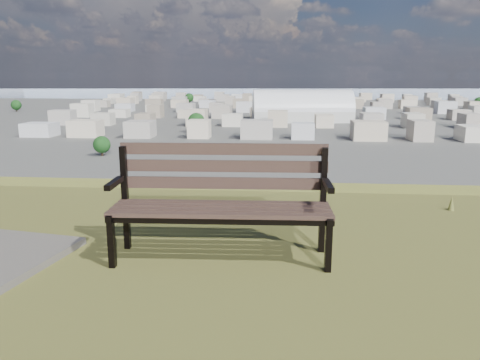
{
  "coord_description": "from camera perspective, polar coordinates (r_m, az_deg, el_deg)",
  "views": [
    {
      "loc": [
        0.26,
        -2.61,
        26.64
      ],
      "look_at": [
        -0.26,
        3.37,
        25.3
      ],
      "focal_mm": 35.0,
      "sensor_mm": 36.0,
      "label": 1
    }
  ],
  "objects": [
    {
      "name": "far_hills",
      "position": [
        1406.87,
        2.49,
        12.51
      ],
      "size": [
        2050.0,
        340.0,
        60.0
      ],
      "color": "#9FADC6",
      "rests_on": "ground"
    },
    {
      "name": "arena",
      "position": [
        284.29,
        7.54,
        8.26
      ],
      "size": [
        60.46,
        30.82,
        24.53
      ],
      "rotation": [
        0.0,
        0.0,
        0.11
      ],
      "color": "beige",
      "rests_on": "ground"
    },
    {
      "name": "city_trees",
      "position": [
        323.45,
        0.19,
        8.7
      ],
      "size": [
        406.52,
        387.2,
        9.98
      ],
      "color": "#2F2217",
      "rests_on": "ground"
    },
    {
      "name": "city_blocks",
      "position": [
        397.73,
        4.94,
        9.19
      ],
      "size": [
        395.0,
        361.0,
        7.0
      ],
      "color": "beige",
      "rests_on": "ground"
    },
    {
      "name": "bay_water",
      "position": [
        903.01,
        5.0,
        10.83
      ],
      "size": [
        2400.0,
        700.0,
        0.12
      ],
      "primitive_type": "cube",
      "color": "#889BAD",
      "rests_on": "ground"
    },
    {
      "name": "park_bench",
      "position": [
        4.26,
        -2.24,
        -1.87
      ],
      "size": [
        1.98,
        0.7,
        1.02
      ],
      "rotation": [
        0.0,
        0.0,
        0.04
      ],
      "color": "#402D25",
      "rests_on": "hilltop_mesa"
    }
  ]
}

